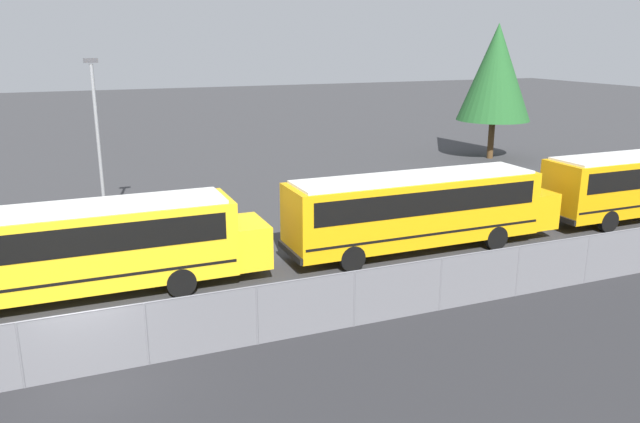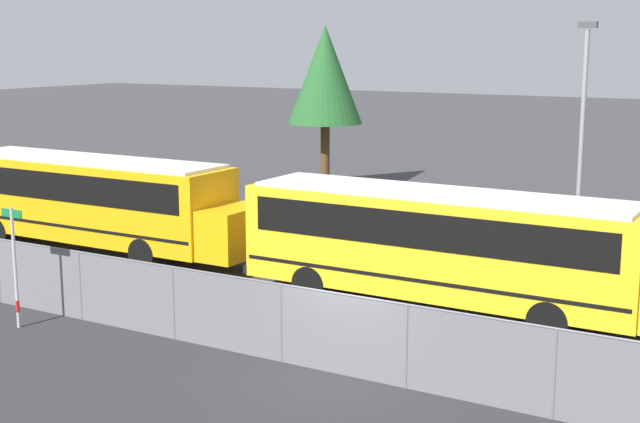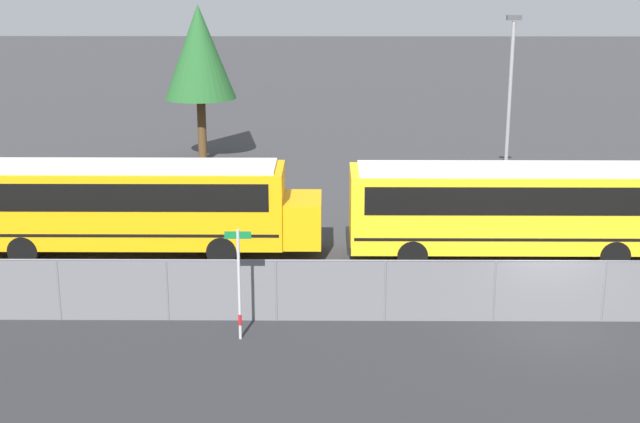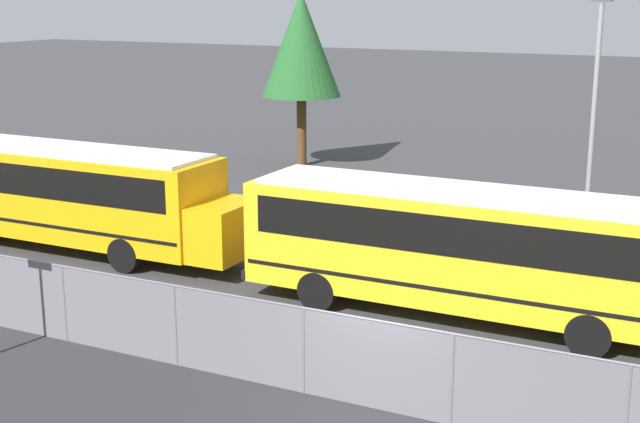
# 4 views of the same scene
# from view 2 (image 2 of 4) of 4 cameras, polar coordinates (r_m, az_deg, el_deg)

# --- Properties ---
(ground_plane) EXTENTS (200.00, 200.00, 0.00)m
(ground_plane) POSITION_cam_2_polar(r_m,az_deg,el_deg) (19.41, 1.37, -10.39)
(ground_plane) COLOR #38383A
(fence) EXTENTS (76.08, 0.07, 1.81)m
(fence) POSITION_cam_2_polar(r_m,az_deg,el_deg) (19.09, 1.38, -7.80)
(fence) COLOR #9EA0A5
(fence) RESTS_ON ground_plane
(school_bus_1) EXTENTS (12.01, 2.53, 3.18)m
(school_bus_1) POSITION_cam_2_polar(r_m,az_deg,el_deg) (30.90, -14.20, 0.94)
(school_bus_1) COLOR #EDA80F
(school_bus_1) RESTS_ON ground_plane
(school_bus_2) EXTENTS (12.01, 2.53, 3.18)m
(school_bus_2) POSITION_cam_2_polar(r_m,az_deg,el_deg) (23.54, 8.20, -1.87)
(school_bus_2) COLOR yellow
(school_bus_2) RESTS_ON ground_plane
(street_sign) EXTENTS (0.70, 0.09, 3.06)m
(street_sign) POSITION_cam_2_polar(r_m,az_deg,el_deg) (23.21, -18.94, -3.24)
(street_sign) COLOR #B7B7BC
(street_sign) RESTS_ON ground_plane
(light_pole) EXTENTS (0.60, 0.24, 7.65)m
(light_pole) POSITION_cam_2_polar(r_m,az_deg,el_deg) (30.62, 16.43, 5.12)
(light_pole) COLOR gray
(light_pole) RESTS_ON ground_plane
(tree_1) EXTENTS (3.54, 3.54, 7.78)m
(tree_1) POSITION_cam_2_polar(r_m,az_deg,el_deg) (42.52, 0.34, 8.69)
(tree_1) COLOR #51381E
(tree_1) RESTS_ON ground_plane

